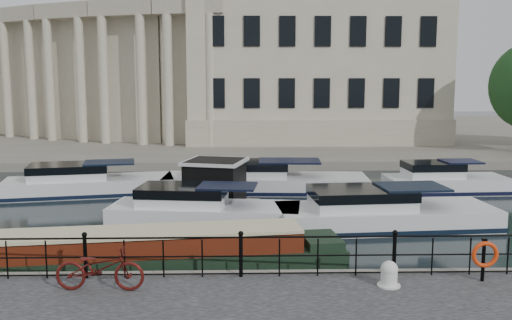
{
  "coord_description": "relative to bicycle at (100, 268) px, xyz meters",
  "views": [
    {
      "loc": [
        0.03,
        -16.49,
        5.67
      ],
      "look_at": [
        0.5,
        2.0,
        3.0
      ],
      "focal_mm": 40.0,
      "sensor_mm": 36.0,
      "label": 1
    }
  ],
  "objects": [
    {
      "name": "railing",
      "position": [
        3.42,
        0.87,
        0.08
      ],
      "size": [
        24.14,
        0.14,
        1.22
      ],
      "color": "black",
      "rests_on": "near_quay"
    },
    {
      "name": "mooring_bollard",
      "position": [
        7.09,
        0.1,
        -0.27
      ],
      "size": [
        0.57,
        0.57,
        0.64
      ],
      "color": "silver",
      "rests_on": "near_quay"
    },
    {
      "name": "harbour_hut",
      "position": [
        2.28,
        11.28,
        -0.16
      ],
      "size": [
        4.01,
        3.6,
        2.21
      ],
      "rotation": [
        0.0,
        0.0,
        -0.25
      ],
      "color": "#6B665B",
      "rests_on": "ground_plane"
    },
    {
      "name": "life_ring_post",
      "position": [
        9.56,
        0.33,
        0.13
      ],
      "size": [
        0.69,
        0.19,
        1.12
      ],
      "color": "black",
      "rests_on": "near_quay"
    },
    {
      "name": "narrowboat",
      "position": [
        -0.24,
        3.04,
        -0.75
      ],
      "size": [
        13.81,
        3.54,
        1.51
      ],
      "rotation": [
        0.0,
        0.0,
        0.13
      ],
      "color": "black",
      "rests_on": "ground_plane"
    },
    {
      "name": "ground_plane",
      "position": [
        3.42,
        3.12,
        -1.12
      ],
      "size": [
        160.0,
        160.0,
        0.0
      ],
      "primitive_type": "plane",
      "color": "black",
      "rests_on": "ground"
    },
    {
      "name": "far_bank",
      "position": [
        3.42,
        42.12,
        -0.84
      ],
      "size": [
        120.0,
        42.0,
        0.55
      ],
      "primitive_type": "cube",
      "color": "#6B665B",
      "rests_on": "ground_plane"
    },
    {
      "name": "civic_building",
      "position": [
        2.42,
        37.83,
        5.92
      ],
      "size": [
        53.55,
        31.84,
        16.85
      ],
      "color": "#ADA38C",
      "rests_on": "far_bank"
    },
    {
      "name": "bicycle",
      "position": [
        0.0,
        0.0,
        0.0
      ],
      "size": [
        2.19,
        0.85,
        1.14
      ],
      "primitive_type": "imported",
      "rotation": [
        0.0,
        0.0,
        1.53
      ],
      "color": "#49100D",
      "rests_on": "near_quay"
    },
    {
      "name": "cabin_cruisers",
      "position": [
        4.43,
        11.99,
        -0.75
      ],
      "size": [
        24.95,
        10.56,
        1.99
      ],
      "color": "white",
      "rests_on": "ground_plane"
    }
  ]
}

